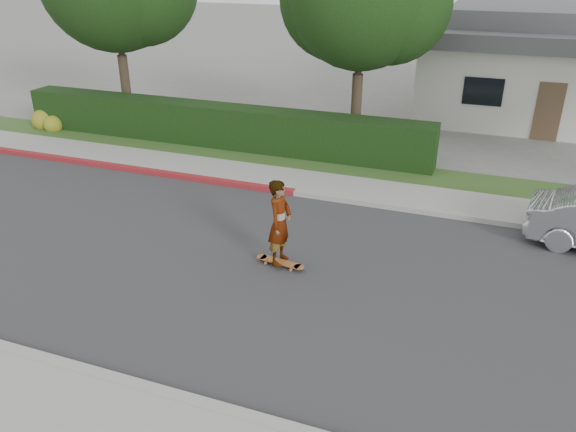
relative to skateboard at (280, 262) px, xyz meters
The scene contains 13 objects.
ground 2.05m from the skateboard, behind, with size 120.00×120.00×0.00m, color slate.
road 2.05m from the skateboard, behind, with size 60.00×8.00×0.01m, color #2D2D30.
curb_near 4.81m from the skateboard, 114.93° to the right, with size 60.00×0.20×0.15m, color #9E9E99.
sidewalk_near 5.64m from the skateboard, 111.07° to the right, with size 60.00×1.60×0.12m, color gray.
curb_far 4.34m from the skateboard, 117.89° to the left, with size 60.00×0.20×0.15m, color #9E9E99.
curb_red_section 8.01m from the skateboard, 151.39° to the left, with size 12.00×0.21×0.15m, color maroon.
sidewalk_far 5.15m from the skateboard, 113.21° to the left, with size 60.00×1.60×0.12m, color gray.
planting_strip 6.65m from the skateboard, 107.77° to the left, with size 60.00×1.60×0.10m, color #2D4C1E.
hedge 8.59m from the skateboard, 125.96° to the left, with size 15.00×1.00×1.50m, color black.
flowering_shrub 13.67m from the skateboard, 151.74° to the left, with size 1.40×1.00×0.90m.
house 16.94m from the skateboard, 69.22° to the left, with size 10.60×8.60×4.30m.
skateboard is the anchor object (origin of this frame).
skateboarder 0.97m from the skateboard, ahead, with size 0.70×0.46×1.91m, color white.
Camera 1 is at (5.88, -9.68, 6.31)m, focal length 35.00 mm.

